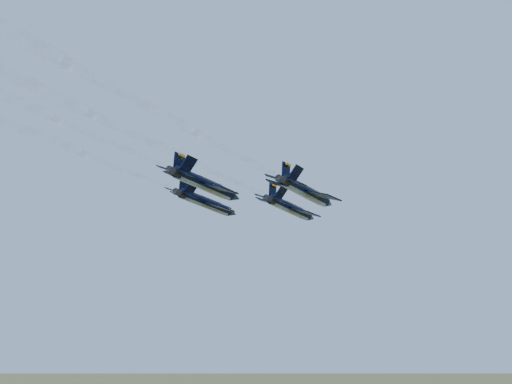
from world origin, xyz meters
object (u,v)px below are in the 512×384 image
(jet_left, at_px, (207,203))
(jet_slot, at_px, (206,185))
(jet_lead, at_px, (291,208))
(jet_right, at_px, (307,192))

(jet_left, relative_size, jet_slot, 1.00)
(jet_lead, height_order, jet_slot, same)
(jet_lead, distance_m, jet_right, 13.36)
(jet_lead, relative_size, jet_left, 1.00)
(jet_right, relative_size, jet_slot, 1.00)
(jet_right, bearing_deg, jet_left, -178.11)
(jet_lead, height_order, jet_right, same)
(jet_right, bearing_deg, jet_lead, 129.29)
(jet_left, relative_size, jet_right, 1.00)
(jet_lead, xyz_separation_m, jet_slot, (-6.02, -20.69, 0.00))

